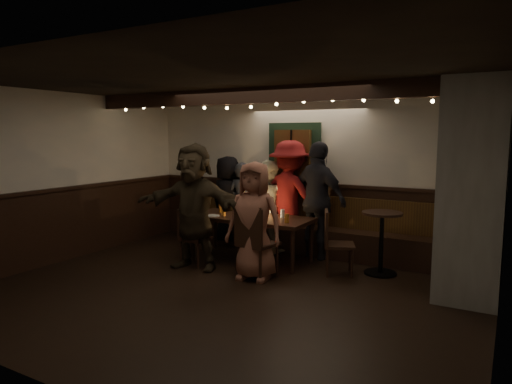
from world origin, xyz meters
The scene contains 13 objects.
room centered at (1.07, 1.42, 1.07)m, with size 6.02×5.01×2.62m.
dining_table centered at (-0.47, 1.40, 0.63)m, with size 1.93×0.83×0.84m.
chair_near_left centered at (-1.04, 0.69, 0.48)m, with size 0.39×0.39×0.86m.
chair_near_right centered at (0.06, 0.59, 0.57)m, with size 0.53×0.53×1.02m.
chair_end centered at (0.92, 1.34, 0.51)m, with size 0.53×0.53×0.90m.
high_top centered at (1.50, 1.67, 0.56)m, with size 0.56×0.56×0.88m.
person_a centered at (-1.38, 2.18, 0.79)m, with size 0.77×0.50×1.57m, color black.
person_b centered at (-1.01, 2.09, 0.74)m, with size 0.54×0.35×1.48m, color #292B33.
person_c centered at (-0.49, 2.08, 0.76)m, with size 0.74×0.58×1.53m, color beige.
person_d centered at (-0.15, 2.16, 0.93)m, with size 1.20×0.69×1.86m, color maroon.
person_e centered at (0.41, 2.03, 0.92)m, with size 1.08×0.45×1.85m, color black.
person_f centered at (-0.95, 0.62, 0.92)m, with size 1.70×0.54×1.84m, color #32281A.
person_g centered at (0.06, 0.62, 0.80)m, with size 0.78×0.51×1.60m, color brown.
Camera 1 is at (3.05, -4.62, 1.95)m, focal length 32.00 mm.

